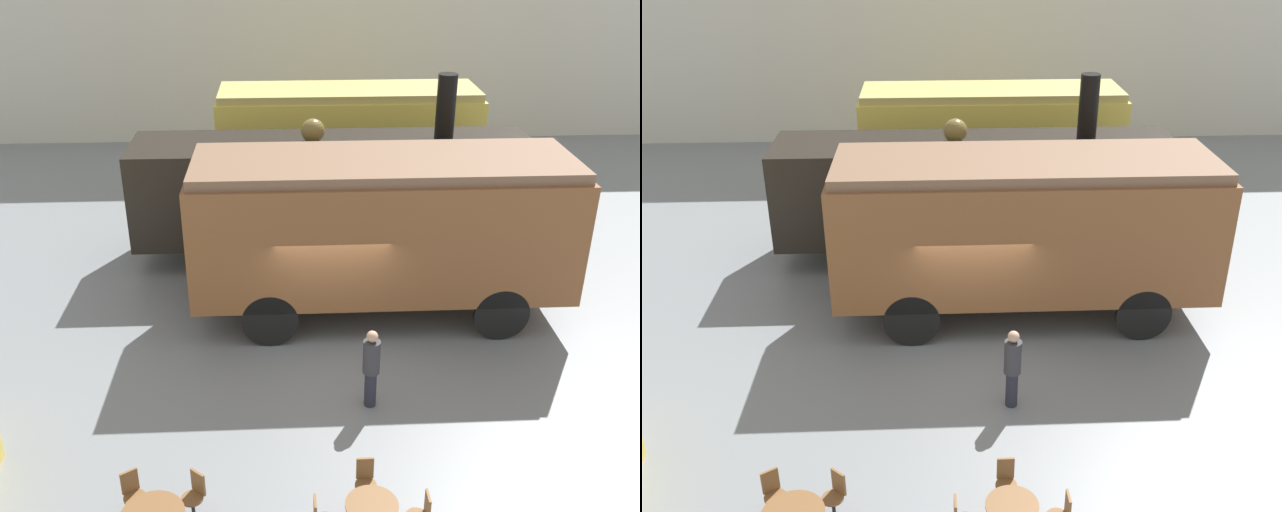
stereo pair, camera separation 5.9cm
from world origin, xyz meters
TOP-DOWN VIEW (x-y plane):
  - ground_plane at (0.00, 0.00)m, footprint 80.00×80.00m
  - backdrop_wall at (0.00, 15.67)m, footprint 44.00×0.15m
  - passenger_coach_vintage at (1.10, 8.59)m, footprint 8.37×2.54m
  - steam_locomotive at (0.34, 4.45)m, footprint 10.81×2.51m
  - passenger_coach_wooden at (1.24, 1.13)m, footprint 8.73×2.90m
  - cafe_table_near at (0.24, -5.89)m, footprint 0.83×0.83m
  - cafe_chair_0 at (0.23, -5.10)m, footprint 0.36×0.36m
  - cafe_chair_7 at (-2.53, -5.27)m, footprint 0.40×0.41m
  - cafe_chair_8 at (-3.53, -5.20)m, footprint 0.39×0.40m
  - visitor_person at (0.62, -2.52)m, footprint 0.34×0.34m

SIDE VIEW (x-z plane):
  - ground_plane at x=0.00m, z-range 0.00..0.00m
  - cafe_chair_0 at x=0.23m, z-range 0.07..0.94m
  - cafe_chair_7 at x=-2.53m, z-range 0.07..0.94m
  - cafe_chair_8 at x=-3.53m, z-range 0.07..0.94m
  - cafe_table_near at x=0.24m, z-range 0.20..0.94m
  - visitor_person at x=0.62m, z-range 0.07..1.79m
  - steam_locomotive at x=0.34m, z-range -0.53..4.54m
  - passenger_coach_vintage at x=1.10m, z-range 0.33..4.12m
  - passenger_coach_wooden at x=1.24m, z-range 0.39..4.31m
  - backdrop_wall at x=0.00m, z-range 0.00..9.00m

